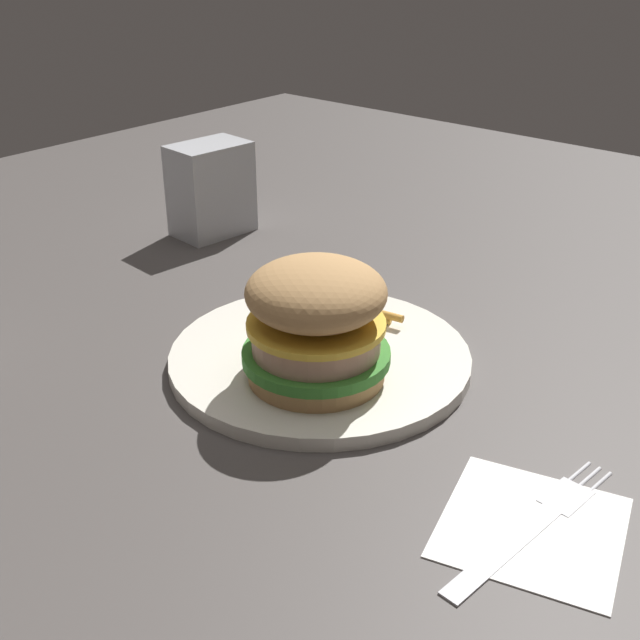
{
  "coord_description": "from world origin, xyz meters",
  "views": [
    {
      "loc": [
        0.48,
        0.39,
        0.35
      ],
      "look_at": [
        0.02,
        0.0,
        0.04
      ],
      "focal_mm": 45.38,
      "sensor_mm": 36.0,
      "label": 1
    }
  ],
  "objects_px": {
    "fork": "(534,522)",
    "napkin_dispenser": "(211,189)",
    "sandwich": "(316,321)",
    "fries_pile": "(336,311)",
    "napkin": "(532,526)",
    "plate": "(320,357)"
  },
  "relations": [
    {
      "from": "fork",
      "to": "napkin_dispenser",
      "type": "relative_size",
      "value": 1.61
    },
    {
      "from": "sandwich",
      "to": "fries_pile",
      "type": "bearing_deg",
      "value": -148.75
    },
    {
      "from": "sandwich",
      "to": "fork",
      "type": "distance_m",
      "value": 0.22
    },
    {
      "from": "sandwich",
      "to": "napkin_dispenser",
      "type": "bearing_deg",
      "value": -120.27
    },
    {
      "from": "napkin",
      "to": "napkin_dispenser",
      "type": "xyz_separation_m",
      "value": [
        -0.23,
        -0.54,
        0.05
      ]
    },
    {
      "from": "sandwich",
      "to": "napkin",
      "type": "distance_m",
      "value": 0.22
    },
    {
      "from": "napkin_dispenser",
      "to": "fork",
      "type": "bearing_deg",
      "value": 72.54
    },
    {
      "from": "plate",
      "to": "napkin_dispenser",
      "type": "distance_m",
      "value": 0.35
    },
    {
      "from": "plate",
      "to": "fork",
      "type": "relative_size",
      "value": 1.48
    },
    {
      "from": "fries_pile",
      "to": "napkin",
      "type": "relative_size",
      "value": 1.01
    },
    {
      "from": "sandwich",
      "to": "fork",
      "type": "relative_size",
      "value": 0.68
    },
    {
      "from": "napkin",
      "to": "napkin_dispenser",
      "type": "height_order",
      "value": "napkin_dispenser"
    },
    {
      "from": "plate",
      "to": "fork",
      "type": "bearing_deg",
      "value": 73.67
    },
    {
      "from": "sandwich",
      "to": "napkin_dispenser",
      "type": "distance_m",
      "value": 0.38
    },
    {
      "from": "fries_pile",
      "to": "napkin_dispenser",
      "type": "height_order",
      "value": "napkin_dispenser"
    },
    {
      "from": "fork",
      "to": "napkin",
      "type": "bearing_deg",
      "value": -5.18
    },
    {
      "from": "plate",
      "to": "fork",
      "type": "height_order",
      "value": "plate"
    },
    {
      "from": "fries_pile",
      "to": "napkin",
      "type": "distance_m",
      "value": 0.3
    },
    {
      "from": "fries_pile",
      "to": "napkin",
      "type": "height_order",
      "value": "fries_pile"
    },
    {
      "from": "napkin_dispenser",
      "to": "sandwich",
      "type": "bearing_deg",
      "value": 65.11
    },
    {
      "from": "fork",
      "to": "napkin_dispenser",
      "type": "height_order",
      "value": "napkin_dispenser"
    },
    {
      "from": "sandwich",
      "to": "napkin",
      "type": "relative_size",
      "value": 1.08
    }
  ]
}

